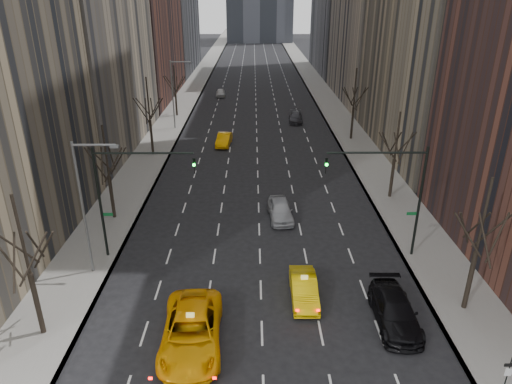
{
  "coord_description": "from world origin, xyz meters",
  "views": [
    {
      "loc": [
        -0.45,
        -15.89,
        17.25
      ],
      "look_at": [
        -0.26,
        15.4,
        3.5
      ],
      "focal_mm": 32.0,
      "sensor_mm": 36.0,
      "label": 1
    }
  ],
  "objects_px": {
    "taxi_sedan": "(304,289)",
    "silver_sedan_ahead": "(280,210)",
    "taxi_suv": "(192,331)",
    "parked_suv_black": "(395,311)"
  },
  "relations": [
    {
      "from": "taxi_suv",
      "to": "taxi_sedan",
      "type": "bearing_deg",
      "value": 29.59
    },
    {
      "from": "taxi_sedan",
      "to": "silver_sedan_ahead",
      "type": "distance_m",
      "value": 10.88
    },
    {
      "from": "taxi_sedan",
      "to": "parked_suv_black",
      "type": "distance_m",
      "value": 5.37
    },
    {
      "from": "taxi_suv",
      "to": "parked_suv_black",
      "type": "xyz_separation_m",
      "value": [
        11.22,
        1.78,
        -0.14
      ]
    },
    {
      "from": "silver_sedan_ahead",
      "to": "parked_suv_black",
      "type": "distance_m",
      "value": 14.24
    },
    {
      "from": "silver_sedan_ahead",
      "to": "taxi_sedan",
      "type": "bearing_deg",
      "value": -89.73
    },
    {
      "from": "taxi_suv",
      "to": "parked_suv_black",
      "type": "height_order",
      "value": "taxi_suv"
    },
    {
      "from": "taxi_suv",
      "to": "taxi_sedan",
      "type": "height_order",
      "value": "taxi_suv"
    },
    {
      "from": "taxi_sedan",
      "to": "silver_sedan_ahead",
      "type": "xyz_separation_m",
      "value": [
        -0.83,
        10.85,
        0.06
      ]
    },
    {
      "from": "taxi_suv",
      "to": "silver_sedan_ahead",
      "type": "bearing_deg",
      "value": 67.16
    }
  ]
}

